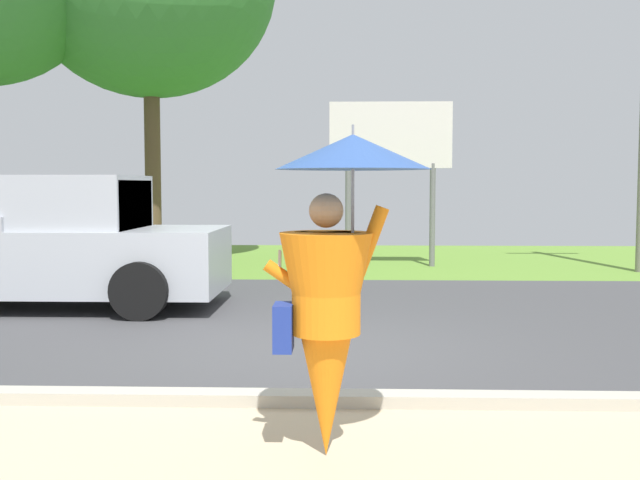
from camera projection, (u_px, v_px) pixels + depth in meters
name	position (u px, v px, depth m)	size (l,w,h in m)	color
ground_plane	(312.00, 309.00, 11.05)	(40.00, 22.00, 0.20)	#424244
monk_pedestrian	(332.00, 288.00, 4.88)	(1.07, 0.98, 2.13)	orange
pickup_truck	(42.00, 246.00, 10.94)	(5.20, 2.28, 1.88)	#ADB2BA
roadside_billboard	(391.00, 147.00, 16.26)	(2.60, 0.12, 3.50)	slate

